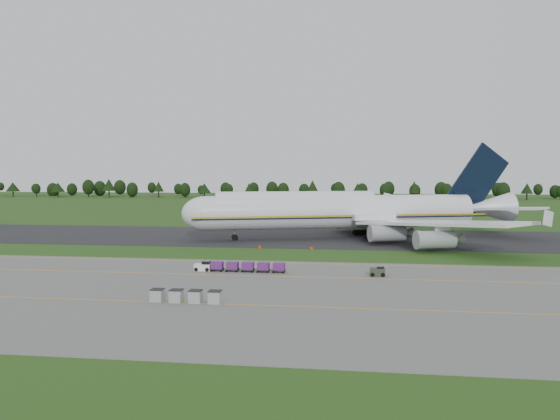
# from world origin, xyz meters

# --- Properties ---
(ground) EXTENTS (600.00, 600.00, 0.00)m
(ground) POSITION_xyz_m (0.00, 0.00, 0.00)
(ground) COLOR #224414
(ground) RESTS_ON ground
(apron) EXTENTS (300.00, 52.00, 0.06)m
(apron) POSITION_xyz_m (0.00, -34.00, 0.03)
(apron) COLOR #61625D
(apron) RESTS_ON ground
(taxiway) EXTENTS (300.00, 40.00, 0.08)m
(taxiway) POSITION_xyz_m (0.00, 28.00, 0.04)
(taxiway) COLOR black
(taxiway) RESTS_ON ground
(apron_markings) EXTENTS (300.00, 30.20, 0.01)m
(apron_markings) POSITION_xyz_m (0.00, -26.98, 0.06)
(apron_markings) COLOR gold
(apron_markings) RESTS_ON apron
(tree_line) EXTENTS (525.75, 23.67, 11.79)m
(tree_line) POSITION_xyz_m (13.46, 220.73, 5.87)
(tree_line) COLOR black
(tree_line) RESTS_ON ground
(aircraft) EXTENTS (81.83, 76.70, 23.08)m
(aircraft) POSITION_xyz_m (16.85, 27.70, 6.59)
(aircraft) COLOR white
(aircraft) RESTS_ON ground
(baggage_train) EXTENTS (14.59, 1.55, 1.49)m
(baggage_train) POSITION_xyz_m (0.32, -18.90, 0.86)
(baggage_train) COLOR white
(baggage_train) RESTS_ON apron
(utility_cart) EXTENTS (2.25, 1.54, 1.21)m
(utility_cart) POSITION_xyz_m (21.99, -19.82, 0.65)
(utility_cart) COLOR #303827
(utility_cart) RESTS_ON apron
(uld_row) EXTENTS (8.74, 1.54, 1.52)m
(uld_row) POSITION_xyz_m (-1.74, -39.75, 0.82)
(uld_row) COLOR #989898
(uld_row) RESTS_ON apron
(edge_markers) EXTENTS (11.17, 0.30, 0.60)m
(edge_markers) POSITION_xyz_m (4.62, 7.24, 0.27)
(edge_markers) COLOR #E43D07
(edge_markers) RESTS_ON ground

